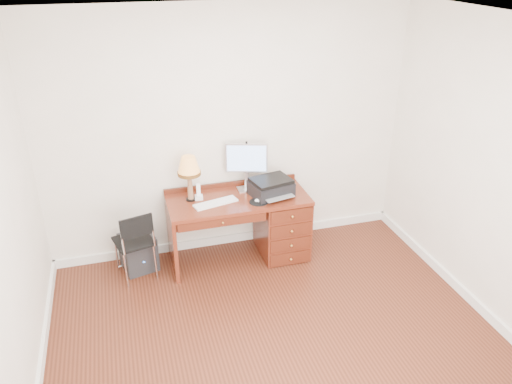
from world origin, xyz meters
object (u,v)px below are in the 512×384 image
object	(u,v)px
printer	(271,187)
phone	(199,194)
monitor	(246,161)
chair	(133,239)
equipment_box	(138,252)
desk	(266,221)
leg_lamp	(189,169)

from	to	relation	value
printer	phone	xyz separation A→B (m)	(-0.76, 0.12, -0.04)
monitor	chair	size ratio (longest dim) A/B	0.67
chair	equipment_box	distance (m)	0.33
desk	phone	distance (m)	0.83
equipment_box	desk	bearing A→B (deg)	-18.33
printer	desk	bearing A→B (deg)	127.07
printer	leg_lamp	world-z (taller)	leg_lamp
phone	desk	bearing A→B (deg)	0.25
desk	chair	xyz separation A→B (m)	(-1.45, -0.09, 0.06)
leg_lamp	chair	xyz separation A→B (m)	(-0.64, -0.17, -0.64)
printer	chair	bearing A→B (deg)	169.77
phone	monitor	bearing A→B (deg)	18.42
monitor	printer	bearing A→B (deg)	-29.73
chair	monitor	bearing A→B (deg)	-1.96
phone	leg_lamp	bearing A→B (deg)	-174.25
monitor	desk	bearing A→B (deg)	-30.88
printer	chair	xyz separation A→B (m)	(-1.48, -0.05, -0.37)
phone	chair	bearing A→B (deg)	-159.91
leg_lamp	equipment_box	bearing A→B (deg)	178.97
desk	monitor	world-z (taller)	monitor
monitor	phone	xyz separation A→B (m)	(-0.55, -0.11, -0.28)
printer	leg_lamp	distance (m)	0.90
equipment_box	chair	bearing A→B (deg)	-115.31
leg_lamp	phone	bearing A→B (deg)	-1.07
chair	equipment_box	size ratio (longest dim) A/B	1.99
leg_lamp	phone	xyz separation A→B (m)	(0.08, -0.00, -0.31)
monitor	chair	world-z (taller)	monitor
desk	phone	xyz separation A→B (m)	(-0.73, 0.08, 0.39)
printer	phone	size ratio (longest dim) A/B	2.70
monitor	equipment_box	bearing A→B (deg)	-158.26
printer	monitor	bearing A→B (deg)	120.85
desk	printer	distance (m)	0.43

